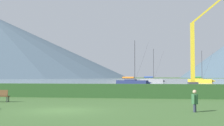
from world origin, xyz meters
The scene contains 9 objects.
ground_plane centered at (0.00, 0.00, 0.00)m, with size 1000.00×1000.00×0.00m, color #3D602D.
harbor_water centered at (0.00, 137.00, 0.00)m, with size 320.00×246.00×0.00m, color #8C9EA3.
hedge_line centered at (0.00, 11.00, 0.65)m, with size 80.00×1.20×1.30m, color #284C23.
sailboat_slip_0 centered at (-0.12, 51.32, 0.67)m, with size 8.21×3.65×10.15m.
sailboat_slip_2 centered at (3.60, 79.63, 0.69)m, with size 8.21×2.50×10.80m.
sailboat_slip_3 centered at (18.37, 79.00, 0.68)m, with size 8.40×3.84×9.89m.
person_seated_viewer centered at (7.69, 0.46, 0.69)m, with size 0.36×0.55×1.25m.
dock_crane centered at (13.07, 47.72, 6.16)m, with size 8.11×2.00×19.13m.
distant_hill_far_shoulder centered at (-219.74, 394.73, 28.60)m, with size 317.67×317.67×57.21m, color #425666.
Camera 1 is at (5.69, -17.11, 2.01)m, focal length 48.50 mm.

